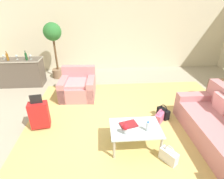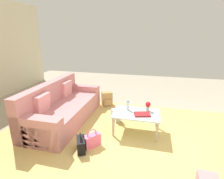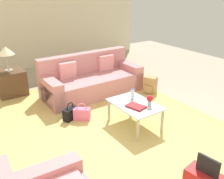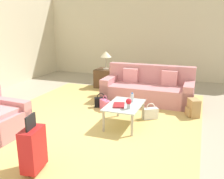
{
  "view_description": "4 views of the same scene",
  "coord_description": "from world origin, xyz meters",
  "px_view_note": "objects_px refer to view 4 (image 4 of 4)",
  "views": [
    {
      "loc": [
        -0.24,
        -3.08,
        2.59
      ],
      "look_at": [
        -0.01,
        -0.06,
        1.05
      ],
      "focal_mm": 28.0,
      "sensor_mm": 36.0,
      "label": 1
    },
    {
      "loc": [
        0.1,
        2.84,
        2.01
      ],
      "look_at": [
        0.87,
        -0.25,
        1.0
      ],
      "focal_mm": 28.0,
      "sensor_mm": 36.0,
      "label": 2
    },
    {
      "loc": [
        -2.72,
        2.14,
        2.43
      ],
      "look_at": [
        0.87,
        -0.32,
        0.6
      ],
      "focal_mm": 40.0,
      "sensor_mm": 36.0,
      "label": 3
    },
    {
      "loc": [
        -4.15,
        -1.9,
        2.05
      ],
      "look_at": [
        -0.12,
        -0.42,
        0.88
      ],
      "focal_mm": 40.0,
      "sensor_mm": 36.0,
      "label": 4
    }
  ],
  "objects_px": {
    "flower_vase": "(129,103)",
    "handbag_black": "(101,102)",
    "coffee_table_book": "(119,105)",
    "side_table": "(106,78)",
    "table_lamp": "(106,55)",
    "suitcase_red": "(33,148)",
    "backpack_tan": "(193,108)",
    "coffee_table": "(124,107)",
    "handbag_white": "(150,113)",
    "handbag_pink": "(105,105)",
    "water_bottle": "(132,98)",
    "couch": "(148,89)"
  },
  "relations": [
    {
      "from": "water_bottle",
      "to": "handbag_black",
      "type": "bearing_deg",
      "value": 55.25
    },
    {
      "from": "couch",
      "to": "side_table",
      "type": "distance_m",
      "value": 1.88
    },
    {
      "from": "coffee_table",
      "to": "side_table",
      "type": "height_order",
      "value": "side_table"
    },
    {
      "from": "side_table",
      "to": "table_lamp",
      "type": "height_order",
      "value": "table_lamp"
    },
    {
      "from": "coffee_table_book",
      "to": "suitcase_red",
      "type": "bearing_deg",
      "value": 146.02
    },
    {
      "from": "table_lamp",
      "to": "handbag_black",
      "type": "height_order",
      "value": "table_lamp"
    },
    {
      "from": "couch",
      "to": "handbag_white",
      "type": "distance_m",
      "value": 1.33
    },
    {
      "from": "couch",
      "to": "handbag_black",
      "type": "xyz_separation_m",
      "value": [
        -0.92,
        0.98,
        -0.18
      ]
    },
    {
      "from": "flower_vase",
      "to": "handbag_white",
      "type": "distance_m",
      "value": 0.92
    },
    {
      "from": "coffee_table_book",
      "to": "side_table",
      "type": "bearing_deg",
      "value": 10.21
    },
    {
      "from": "table_lamp",
      "to": "coffee_table",
      "type": "bearing_deg",
      "value": -151.82
    },
    {
      "from": "flower_vase",
      "to": "backpack_tan",
      "type": "bearing_deg",
      "value": -43.18
    },
    {
      "from": "flower_vase",
      "to": "table_lamp",
      "type": "height_order",
      "value": "table_lamp"
    },
    {
      "from": "backpack_tan",
      "to": "coffee_table",
      "type": "bearing_deg",
      "value": 127.64
    },
    {
      "from": "table_lamp",
      "to": "handbag_black",
      "type": "relative_size",
      "value": 1.59
    },
    {
      "from": "coffee_table",
      "to": "flower_vase",
      "type": "relative_size",
      "value": 4.69
    },
    {
      "from": "flower_vase",
      "to": "side_table",
      "type": "relative_size",
      "value": 0.33
    },
    {
      "from": "couch",
      "to": "side_table",
      "type": "xyz_separation_m",
      "value": [
        1.0,
        1.6,
        -0.01
      ]
    },
    {
      "from": "couch",
      "to": "coffee_table",
      "type": "height_order",
      "value": "couch"
    },
    {
      "from": "table_lamp",
      "to": "handbag_white",
      "type": "relative_size",
      "value": 1.59
    },
    {
      "from": "coffee_table",
      "to": "side_table",
      "type": "xyz_separation_m",
      "value": [
        2.8,
        1.5,
        -0.09
      ]
    },
    {
      "from": "suitcase_red",
      "to": "handbag_black",
      "type": "distance_m",
      "value": 2.9
    },
    {
      "from": "water_bottle",
      "to": "handbag_black",
      "type": "height_order",
      "value": "water_bottle"
    },
    {
      "from": "flower_vase",
      "to": "side_table",
      "type": "bearing_deg",
      "value": 28.65
    },
    {
      "from": "flower_vase",
      "to": "handbag_black",
      "type": "distance_m",
      "value": 1.57
    },
    {
      "from": "handbag_pink",
      "to": "coffee_table",
      "type": "bearing_deg",
      "value": -135.95
    },
    {
      "from": "table_lamp",
      "to": "backpack_tan",
      "type": "height_order",
      "value": "table_lamp"
    },
    {
      "from": "coffee_table",
      "to": "table_lamp",
      "type": "bearing_deg",
      "value": 28.18
    },
    {
      "from": "coffee_table",
      "to": "handbag_black",
      "type": "distance_m",
      "value": 1.27
    },
    {
      "from": "couch",
      "to": "suitcase_red",
      "type": "xyz_separation_m",
      "value": [
        -3.8,
        0.8,
        0.05
      ]
    },
    {
      "from": "table_lamp",
      "to": "backpack_tan",
      "type": "bearing_deg",
      "value": -122.89
    },
    {
      "from": "table_lamp",
      "to": "handbag_pink",
      "type": "xyz_separation_m",
      "value": [
        -2.07,
        -0.79,
        -0.92
      ]
    },
    {
      "from": "coffee_table_book",
      "to": "handbag_white",
      "type": "bearing_deg",
      "value": -53.64
    },
    {
      "from": "handbag_white",
      "to": "backpack_tan",
      "type": "distance_m",
      "value": 0.98
    },
    {
      "from": "flower_vase",
      "to": "backpack_tan",
      "type": "xyz_separation_m",
      "value": [
        1.22,
        -1.14,
        -0.38
      ]
    },
    {
      "from": "coffee_table",
      "to": "table_lamp",
      "type": "xyz_separation_m",
      "value": [
        2.8,
        1.5,
        0.66
      ]
    },
    {
      "from": "side_table",
      "to": "table_lamp",
      "type": "relative_size",
      "value": 1.1
    },
    {
      "from": "suitcase_red",
      "to": "handbag_white",
      "type": "bearing_deg",
      "value": -24.01
    },
    {
      "from": "coffee_table_book",
      "to": "handbag_black",
      "type": "height_order",
      "value": "coffee_table_book"
    },
    {
      "from": "side_table",
      "to": "coffee_table",
      "type": "bearing_deg",
      "value": -151.82
    },
    {
      "from": "handbag_black",
      "to": "table_lamp",
      "type": "bearing_deg",
      "value": 17.84
    },
    {
      "from": "coffee_table_book",
      "to": "suitcase_red",
      "type": "height_order",
      "value": "suitcase_red"
    },
    {
      "from": "handbag_white",
      "to": "coffee_table",
      "type": "bearing_deg",
      "value": 141.2
    },
    {
      "from": "coffee_table",
      "to": "handbag_white",
      "type": "relative_size",
      "value": 2.68
    },
    {
      "from": "suitcase_red",
      "to": "handbag_white",
      "type": "xyz_separation_m",
      "value": [
        2.53,
        -1.13,
        -0.23
      ]
    },
    {
      "from": "side_table",
      "to": "handbag_black",
      "type": "height_order",
      "value": "side_table"
    },
    {
      "from": "table_lamp",
      "to": "flower_vase",
      "type": "bearing_deg",
      "value": -151.35
    },
    {
      "from": "coffee_table",
      "to": "handbag_black",
      "type": "height_order",
      "value": "coffee_table"
    },
    {
      "from": "coffee_table",
      "to": "water_bottle",
      "type": "relative_size",
      "value": 4.71
    },
    {
      "from": "suitcase_red",
      "to": "handbag_pink",
      "type": "distance_m",
      "value": 2.74
    }
  ]
}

